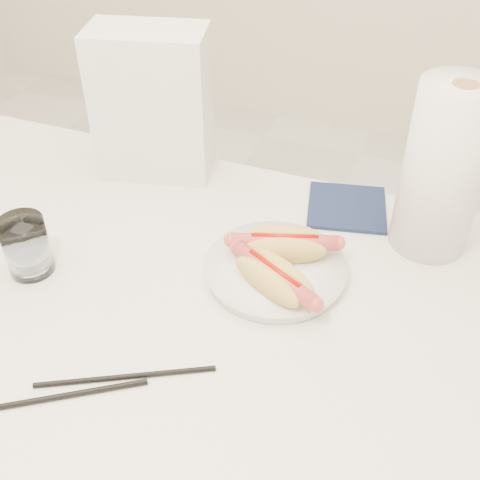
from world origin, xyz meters
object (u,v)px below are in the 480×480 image
(hotdog_right, at_px, (274,278))
(napkin_box, at_px, (152,104))
(paper_towel_roll, at_px, (444,170))
(water_glass, at_px, (26,246))
(plate, at_px, (275,271))
(hotdog_left, at_px, (284,245))
(table, at_px, (169,335))

(hotdog_right, xyz_separation_m, napkin_box, (-0.32, 0.25, 0.10))
(hotdog_right, height_order, paper_towel_roll, paper_towel_roll)
(water_glass, relative_size, napkin_box, 0.35)
(plate, xyz_separation_m, napkin_box, (-0.30, 0.21, 0.13))
(hotdog_right, bearing_deg, hotdog_left, 124.29)
(table, relative_size, napkin_box, 4.45)
(hotdog_left, bearing_deg, napkin_box, 131.66)
(water_glass, bearing_deg, hotdog_left, 22.78)
(hotdog_left, height_order, hotdog_right, same)
(water_glass, bearing_deg, hotdog_right, 11.73)
(plate, xyz_separation_m, water_glass, (-0.35, -0.12, 0.04))
(plate, distance_m, hotdog_right, 0.06)
(plate, height_order, hotdog_right, hotdog_right)
(napkin_box, xyz_separation_m, paper_towel_roll, (0.51, -0.04, 0.00))
(hotdog_right, height_order, water_glass, water_glass)
(water_glass, height_order, napkin_box, napkin_box)
(hotdog_left, distance_m, napkin_box, 0.37)
(hotdog_left, relative_size, paper_towel_roll, 0.59)
(water_glass, bearing_deg, plate, 18.89)
(hotdog_left, height_order, paper_towel_roll, paper_towel_roll)
(hotdog_left, distance_m, paper_towel_roll, 0.26)
(table, xyz_separation_m, plate, (0.13, 0.12, 0.07))
(hotdog_left, relative_size, water_glass, 1.70)
(water_glass, relative_size, paper_towel_roll, 0.34)
(table, xyz_separation_m, hotdog_right, (0.14, 0.08, 0.10))
(hotdog_left, distance_m, hotdog_right, 0.07)
(napkin_box, bearing_deg, plate, -48.10)
(plate, distance_m, hotdog_left, 0.04)
(plate, xyz_separation_m, hotdog_right, (0.01, -0.05, 0.03))
(hotdog_right, bearing_deg, paper_towel_roll, 75.36)
(plate, distance_m, paper_towel_roll, 0.29)
(hotdog_left, bearing_deg, plate, -115.23)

